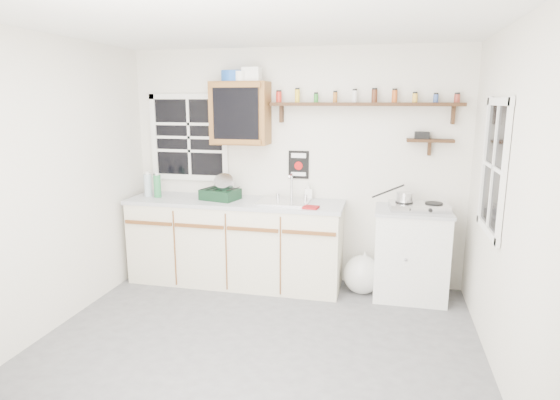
{
  "coord_description": "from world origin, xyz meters",
  "views": [
    {
      "loc": [
        0.96,
        -3.32,
        1.96
      ],
      "look_at": [
        0.08,
        0.55,
        1.11
      ],
      "focal_mm": 30.0,
      "sensor_mm": 36.0,
      "label": 1
    }
  ],
  "objects_px": {
    "right_cabinet": "(411,253)",
    "upper_cabinet": "(240,113)",
    "spice_shelf": "(363,103)",
    "dish_rack": "(221,191)",
    "main_cabinet": "(235,242)",
    "hotplate": "(419,206)"
  },
  "relations": [
    {
      "from": "spice_shelf",
      "to": "dish_rack",
      "type": "relative_size",
      "value": 4.45
    },
    {
      "from": "right_cabinet",
      "to": "upper_cabinet",
      "type": "relative_size",
      "value": 1.4
    },
    {
      "from": "main_cabinet",
      "to": "spice_shelf",
      "type": "relative_size",
      "value": 1.21
    },
    {
      "from": "dish_rack",
      "to": "hotplate",
      "type": "xyz_separation_m",
      "value": [
        2.03,
        0.0,
        -0.06
      ]
    },
    {
      "from": "main_cabinet",
      "to": "hotplate",
      "type": "height_order",
      "value": "hotplate"
    },
    {
      "from": "spice_shelf",
      "to": "hotplate",
      "type": "relative_size",
      "value": 3.28
    },
    {
      "from": "dish_rack",
      "to": "spice_shelf",
      "type": "bearing_deg",
      "value": 22.34
    },
    {
      "from": "right_cabinet",
      "to": "hotplate",
      "type": "height_order",
      "value": "hotplate"
    },
    {
      "from": "right_cabinet",
      "to": "dish_rack",
      "type": "bearing_deg",
      "value": -179.34
    },
    {
      "from": "hotplate",
      "to": "main_cabinet",
      "type": "bearing_deg",
      "value": 174.48
    },
    {
      "from": "main_cabinet",
      "to": "upper_cabinet",
      "type": "relative_size",
      "value": 3.55
    },
    {
      "from": "right_cabinet",
      "to": "hotplate",
      "type": "distance_m",
      "value": 0.49
    },
    {
      "from": "main_cabinet",
      "to": "upper_cabinet",
      "type": "distance_m",
      "value": 1.37
    },
    {
      "from": "upper_cabinet",
      "to": "hotplate",
      "type": "xyz_separation_m",
      "value": [
        1.85,
        -0.14,
        -0.88
      ]
    },
    {
      "from": "main_cabinet",
      "to": "dish_rack",
      "type": "relative_size",
      "value": 5.38
    },
    {
      "from": "main_cabinet",
      "to": "dish_rack",
      "type": "bearing_deg",
      "value": 178.97
    },
    {
      "from": "main_cabinet",
      "to": "dish_rack",
      "type": "xyz_separation_m",
      "value": [
        -0.15,
        0.0,
        0.55
      ]
    },
    {
      "from": "right_cabinet",
      "to": "dish_rack",
      "type": "distance_m",
      "value": 2.06
    },
    {
      "from": "right_cabinet",
      "to": "upper_cabinet",
      "type": "bearing_deg",
      "value": 176.24
    },
    {
      "from": "right_cabinet",
      "to": "hotplate",
      "type": "xyz_separation_m",
      "value": [
        0.05,
        -0.02,
        0.49
      ]
    },
    {
      "from": "right_cabinet",
      "to": "spice_shelf",
      "type": "bearing_deg",
      "value": 160.61
    },
    {
      "from": "hotplate",
      "to": "upper_cabinet",
      "type": "bearing_deg",
      "value": 170.03
    }
  ]
}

